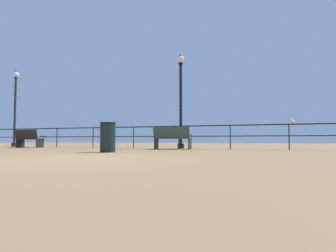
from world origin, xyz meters
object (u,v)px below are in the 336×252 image
object	(u,v)px
bench_near_left	(172,137)
lamppost_left	(15,103)
seagull_on_rail	(292,121)
lamppost_center	(181,95)
bench_far_left	(28,138)
trash_bin	(108,137)

from	to	relation	value
bench_near_left	lamppost_left	bearing A→B (deg)	172.97
lamppost_left	seagull_on_rail	size ratio (longest dim) A/B	10.77
lamppost_center	bench_far_left	bearing A→B (deg)	-170.81
bench_near_left	seagull_on_rail	size ratio (longest dim) A/B	3.74
bench_near_left	trash_bin	size ratio (longest dim) A/B	1.66
seagull_on_rail	lamppost_center	bearing A→B (deg)	175.77
lamppost_left	trash_bin	xyz separation A→B (m)	(9.11, -4.52, -2.05)
lamppost_center	lamppost_left	bearing A→B (deg)	180.00
bench_far_left	trash_bin	size ratio (longest dim) A/B	1.61
bench_far_left	bench_near_left	world-z (taller)	bench_near_left
lamppost_left	seagull_on_rail	distance (m)	14.80
bench_far_left	lamppost_center	bearing A→B (deg)	9.19
bench_far_left	lamppost_center	size ratio (longest dim) A/B	0.35
seagull_on_rail	lamppost_left	bearing A→B (deg)	178.67
trash_bin	lamppost_left	bearing A→B (deg)	153.60
lamppost_center	seagull_on_rail	world-z (taller)	lamppost_center
bench_near_left	trash_bin	bearing A→B (deg)	-107.13
bench_far_left	trash_bin	distance (m)	7.47
bench_far_left	seagull_on_rail	world-z (taller)	seagull_on_rail
seagull_on_rail	trash_bin	bearing A→B (deg)	-143.38
bench_far_left	seagull_on_rail	distance (m)	12.39
lamppost_left	bench_near_left	bearing A→B (deg)	-7.03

